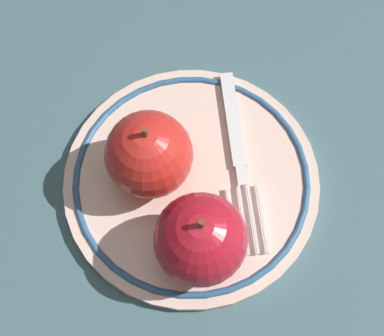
{
  "coord_description": "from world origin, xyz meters",
  "views": [
    {
      "loc": [
        -0.12,
        0.11,
        0.44
      ],
      "look_at": [
        0.01,
        -0.0,
        0.03
      ],
      "focal_mm": 50.0,
      "sensor_mm": 36.0,
      "label": 1
    }
  ],
  "objects_px": {
    "apple_red_whole": "(149,155)",
    "fork": "(238,153)",
    "plate": "(192,180)",
    "apple_second_whole": "(200,239)"
  },
  "relations": [
    {
      "from": "apple_red_whole",
      "to": "fork",
      "type": "height_order",
      "value": "apple_red_whole"
    },
    {
      "from": "apple_red_whole",
      "to": "apple_second_whole",
      "type": "height_order",
      "value": "same"
    },
    {
      "from": "fork",
      "to": "apple_second_whole",
      "type": "bearing_deg",
      "value": -27.22
    },
    {
      "from": "apple_red_whole",
      "to": "fork",
      "type": "distance_m",
      "value": 0.08
    },
    {
      "from": "plate",
      "to": "fork",
      "type": "height_order",
      "value": "fork"
    },
    {
      "from": "plate",
      "to": "apple_red_whole",
      "type": "height_order",
      "value": "apple_red_whole"
    },
    {
      "from": "plate",
      "to": "fork",
      "type": "relative_size",
      "value": 1.44
    },
    {
      "from": "apple_second_whole",
      "to": "fork",
      "type": "bearing_deg",
      "value": -61.06
    },
    {
      "from": "apple_red_whole",
      "to": "apple_second_whole",
      "type": "relative_size",
      "value": 1.0
    },
    {
      "from": "plate",
      "to": "apple_second_whole",
      "type": "height_order",
      "value": "apple_second_whole"
    }
  ]
}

